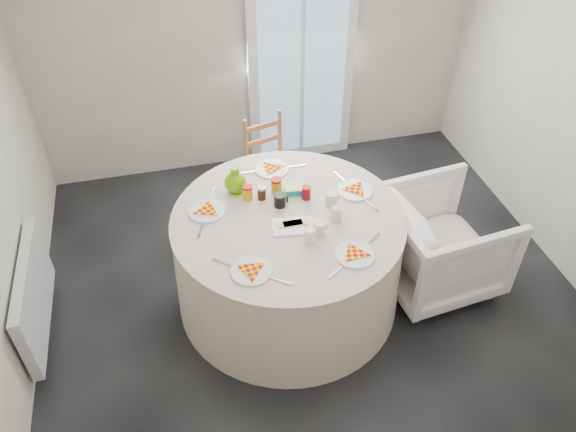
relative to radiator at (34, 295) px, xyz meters
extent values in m
plane|color=black|center=(1.94, -0.20, -0.38)|extent=(4.00, 4.00, 0.00)
cube|color=#BCB5A3|center=(1.94, 1.80, 0.92)|extent=(4.00, 0.02, 2.60)
cube|color=silver|center=(2.34, 1.75, 0.67)|extent=(1.00, 0.08, 2.10)
cube|color=silver|center=(0.00, 0.00, 0.00)|extent=(0.07, 1.00, 0.55)
cylinder|color=beige|center=(1.76, -0.09, -0.01)|extent=(1.65, 1.65, 0.83)
imported|color=white|center=(2.90, -0.19, 0.01)|extent=(0.86, 0.91, 0.85)
cube|color=teal|center=(1.86, 0.16, 0.41)|extent=(0.14, 0.11, 0.05)
camera|label=1|loc=(1.06, -2.88, 2.88)|focal=35.00mm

